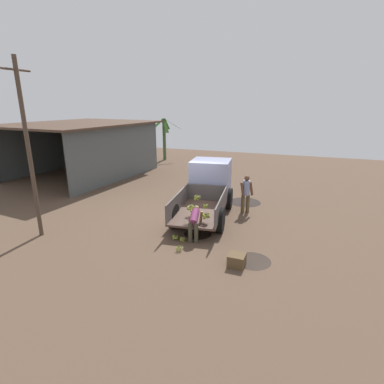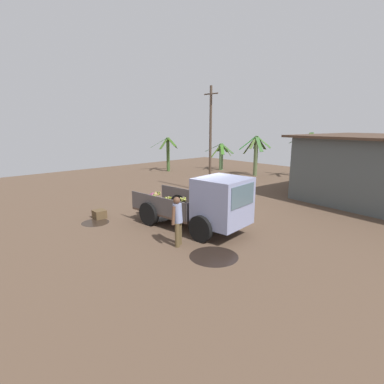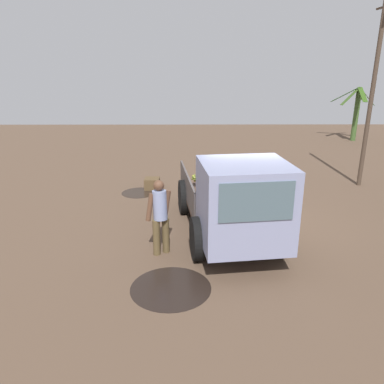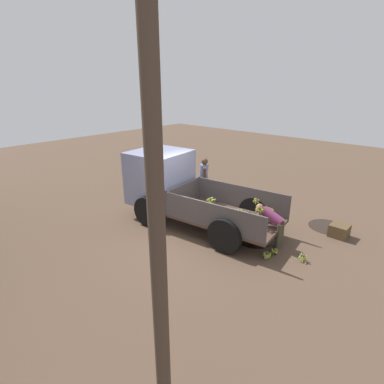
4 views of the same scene
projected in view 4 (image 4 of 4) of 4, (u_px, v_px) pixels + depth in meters
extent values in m
plane|color=brown|center=(188.00, 234.00, 8.84)|extent=(36.00, 36.00, 0.00)
cylinder|color=black|center=(254.00, 240.00, 8.54)|extent=(1.01, 1.01, 0.01)
cylinder|color=black|center=(327.00, 227.00, 9.30)|extent=(1.13, 1.13, 0.01)
cylinder|color=black|center=(172.00, 195.00, 11.89)|extent=(1.54, 1.54, 0.01)
cube|color=#4A352B|center=(226.00, 218.00, 8.72)|extent=(3.30, 2.15, 0.08)
cube|color=#4E4746|center=(211.00, 216.00, 7.92)|extent=(3.09, 0.43, 0.70)
cube|color=#4E4746|center=(240.00, 196.00, 9.25)|extent=(3.09, 0.43, 0.70)
cube|color=#4E4746|center=(184.00, 195.00, 9.41)|extent=(0.27, 1.77, 0.70)
cube|color=#878DB2|center=(160.00, 177.00, 9.79)|extent=(1.85, 1.93, 1.69)
cube|color=#4C606B|center=(141.00, 163.00, 10.12)|extent=(0.20, 1.39, 0.75)
cylinder|color=black|center=(148.00, 212.00, 9.23)|extent=(0.97, 0.34, 0.95)
cylinder|color=black|center=(183.00, 194.00, 10.65)|extent=(0.97, 0.34, 0.95)
cylinder|color=black|center=(225.00, 236.00, 7.77)|extent=(0.97, 0.34, 0.95)
cylinder|color=black|center=(254.00, 212.00, 9.19)|extent=(0.97, 0.34, 0.95)
sphere|color=brown|center=(211.00, 199.00, 8.60)|extent=(0.08, 0.08, 0.08)
cylinder|color=#8FA522|center=(213.00, 202.00, 8.60)|extent=(0.10, 0.18, 0.20)
cylinder|color=#A0AC3E|center=(213.00, 200.00, 8.66)|extent=(0.22, 0.10, 0.14)
cylinder|color=#9A9F47|center=(210.00, 199.00, 8.69)|extent=(0.14, 0.21, 0.12)
cylinder|color=olive|center=(209.00, 202.00, 8.62)|extent=(0.17, 0.15, 0.19)
cylinder|color=#9DB033|center=(210.00, 202.00, 8.57)|extent=(0.18, 0.12, 0.19)
sphere|color=brown|center=(239.00, 210.00, 8.14)|extent=(0.09, 0.09, 0.09)
cylinder|color=#9FA628|center=(241.00, 214.00, 8.15)|extent=(0.11, 0.18, 0.20)
cylinder|color=olive|center=(241.00, 212.00, 8.21)|extent=(0.21, 0.08, 0.18)
cylinder|color=#A5B047|center=(239.00, 212.00, 8.23)|extent=(0.20, 0.15, 0.18)
cylinder|color=olive|center=(237.00, 213.00, 8.21)|extent=(0.05, 0.18, 0.20)
cylinder|color=olive|center=(235.00, 212.00, 8.15)|extent=(0.19, 0.19, 0.13)
cylinder|color=olive|center=(237.00, 214.00, 8.09)|extent=(0.22, 0.09, 0.16)
cylinder|color=olive|center=(240.00, 213.00, 8.08)|extent=(0.14, 0.22, 0.15)
sphere|color=brown|center=(256.00, 199.00, 8.42)|extent=(0.07, 0.07, 0.07)
cylinder|color=#8AA426|center=(256.00, 201.00, 8.48)|extent=(0.11, 0.10, 0.13)
cylinder|color=#92A63B|center=(254.00, 200.00, 8.47)|extent=(0.04, 0.15, 0.09)
cylinder|color=olive|center=(255.00, 202.00, 8.42)|extent=(0.11, 0.08, 0.14)
cylinder|color=olive|center=(256.00, 201.00, 8.38)|extent=(0.14, 0.08, 0.10)
cylinder|color=#9A9E3E|center=(257.00, 202.00, 8.39)|extent=(0.08, 0.13, 0.12)
cylinder|color=olive|center=(258.00, 201.00, 8.43)|extent=(0.12, 0.13, 0.09)
cylinder|color=#A1AC3A|center=(257.00, 201.00, 8.46)|extent=(0.12, 0.06, 0.13)
sphere|color=brown|center=(270.00, 209.00, 8.36)|extent=(0.09, 0.09, 0.09)
cylinder|color=#98A427|center=(271.00, 212.00, 8.31)|extent=(0.17, 0.19, 0.14)
cylinder|color=#9DB02B|center=(272.00, 211.00, 8.34)|extent=(0.08, 0.21, 0.14)
cylinder|color=olive|center=(272.00, 210.00, 8.41)|extent=(0.21, 0.13, 0.14)
cylinder|color=#A0A92A|center=(270.00, 211.00, 8.45)|extent=(0.18, 0.12, 0.18)
cylinder|color=olive|center=(268.00, 210.00, 8.45)|extent=(0.13, 0.19, 0.17)
cylinder|color=#91A03D|center=(267.00, 211.00, 8.41)|extent=(0.12, 0.17, 0.19)
cylinder|color=#91A723|center=(268.00, 212.00, 8.35)|extent=(0.17, 0.05, 0.19)
sphere|color=#4A4330|center=(266.00, 208.00, 8.42)|extent=(0.07, 0.07, 0.07)
cylinder|color=olive|center=(268.00, 210.00, 8.46)|extent=(0.14, 0.10, 0.13)
cylinder|color=olive|center=(267.00, 209.00, 8.49)|extent=(0.15, 0.08, 0.12)
cylinder|color=#939F35|center=(265.00, 209.00, 8.49)|extent=(0.10, 0.15, 0.11)
cylinder|color=olive|center=(264.00, 209.00, 8.45)|extent=(0.10, 0.15, 0.11)
cylinder|color=olive|center=(265.00, 210.00, 8.44)|extent=(0.12, 0.10, 0.14)
cylinder|color=olive|center=(266.00, 210.00, 8.40)|extent=(0.14, 0.09, 0.13)
cylinder|color=olive|center=(267.00, 210.00, 8.39)|extent=(0.11, 0.14, 0.12)
cylinder|color=olive|center=(267.00, 210.00, 8.43)|extent=(0.08, 0.13, 0.14)
sphere|color=#48412F|center=(259.00, 208.00, 7.87)|extent=(0.09, 0.09, 0.09)
cylinder|color=olive|center=(258.00, 211.00, 7.83)|extent=(0.19, 0.06, 0.10)
cylinder|color=olive|center=(261.00, 211.00, 7.82)|extent=(0.12, 0.18, 0.11)
cylinder|color=#98AC2A|center=(262.00, 210.00, 7.90)|extent=(0.18, 0.13, 0.11)
cylinder|color=#99A428|center=(259.00, 209.00, 7.95)|extent=(0.16, 0.14, 0.13)
cylinder|color=olive|center=(257.00, 210.00, 7.92)|extent=(0.09, 0.18, 0.13)
sphere|color=#4E4632|center=(249.00, 212.00, 8.15)|extent=(0.08, 0.08, 0.08)
cylinder|color=olive|center=(248.00, 214.00, 8.23)|extent=(0.10, 0.16, 0.17)
cylinder|color=olive|center=(246.00, 214.00, 8.16)|extent=(0.18, 0.15, 0.12)
cylinder|color=olive|center=(249.00, 215.00, 8.10)|extent=(0.18, 0.14, 0.12)
cylinder|color=olive|center=(251.00, 215.00, 8.16)|extent=(0.10, 0.17, 0.16)
cylinder|color=olive|center=(249.00, 214.00, 8.22)|extent=(0.15, 0.07, 0.18)
cylinder|color=#48382C|center=(157.00, 235.00, 2.41)|extent=(0.14, 0.14, 6.13)
cylinder|color=brown|center=(203.00, 191.00, 11.17)|extent=(0.22, 0.22, 0.82)
cylinder|color=brown|center=(202.00, 193.00, 10.96)|extent=(0.22, 0.22, 0.82)
cylinder|color=#828CB2|center=(204.00, 173.00, 10.81)|extent=(0.45, 0.44, 0.66)
sphere|color=brown|center=(205.00, 161.00, 10.65)|extent=(0.23, 0.23, 0.23)
cylinder|color=brown|center=(206.00, 172.00, 10.99)|extent=(0.20, 0.24, 0.62)
cylinder|color=brown|center=(205.00, 176.00, 10.62)|extent=(0.20, 0.24, 0.62)
cylinder|color=#413E2C|center=(278.00, 237.00, 7.94)|extent=(0.17, 0.17, 0.74)
cylinder|color=#413E2C|center=(281.00, 234.00, 8.10)|extent=(0.17, 0.17, 0.74)
cylinder|color=#853463|center=(272.00, 216.00, 7.98)|extent=(0.68, 0.37, 0.50)
sphere|color=#8C6746|center=(260.00, 207.00, 8.10)|extent=(0.21, 0.21, 0.21)
cylinder|color=#8C6746|center=(258.00, 221.00, 8.05)|extent=(0.14, 0.29, 0.55)
cylinder|color=#8C6746|center=(265.00, 217.00, 8.31)|extent=(0.12, 0.17, 0.55)
sphere|color=brown|center=(267.00, 253.00, 7.61)|extent=(0.07, 0.07, 0.07)
cylinder|color=olive|center=(268.00, 254.00, 7.67)|extent=(0.17, 0.05, 0.12)
cylinder|color=olive|center=(266.00, 253.00, 7.69)|extent=(0.14, 0.14, 0.13)
cylinder|color=olive|center=(265.00, 253.00, 7.68)|extent=(0.07, 0.17, 0.12)
cylinder|color=#A8AD4D|center=(265.00, 255.00, 7.63)|extent=(0.13, 0.12, 0.15)
cylinder|color=#9FAD4A|center=(266.00, 256.00, 7.60)|extent=(0.15, 0.04, 0.15)
cylinder|color=#9EAD3E|center=(267.00, 256.00, 7.57)|extent=(0.16, 0.13, 0.12)
cylinder|color=#96AB39|center=(269.00, 255.00, 7.59)|extent=(0.05, 0.17, 0.12)
cylinder|color=#8AA125|center=(269.00, 254.00, 7.63)|extent=(0.15, 0.15, 0.11)
sphere|color=brown|center=(275.00, 249.00, 7.79)|extent=(0.08, 0.08, 0.08)
cylinder|color=#9BA740|center=(274.00, 252.00, 7.75)|extent=(0.16, 0.07, 0.10)
cylinder|color=olive|center=(276.00, 252.00, 7.77)|extent=(0.07, 0.14, 0.14)
cylinder|color=olive|center=(276.00, 251.00, 7.82)|extent=(0.12, 0.11, 0.15)
cylinder|color=olive|center=(275.00, 250.00, 7.86)|extent=(0.15, 0.10, 0.13)
cylinder|color=olive|center=(273.00, 250.00, 7.85)|extent=(0.08, 0.16, 0.12)
cylinder|color=olive|center=(273.00, 251.00, 7.80)|extent=(0.14, 0.14, 0.10)
sphere|color=brown|center=(304.00, 256.00, 7.46)|extent=(0.07, 0.07, 0.07)
cylinder|color=#91A232|center=(301.00, 259.00, 7.46)|extent=(0.15, 0.09, 0.16)
cylinder|color=#919D3A|center=(305.00, 259.00, 7.42)|extent=(0.12, 0.15, 0.15)
cylinder|color=olive|center=(306.00, 258.00, 7.47)|extent=(0.09, 0.15, 0.17)
cylinder|color=#95AB43|center=(303.00, 257.00, 7.53)|extent=(0.14, 0.07, 0.17)
cylinder|color=#8E9A44|center=(300.00, 256.00, 7.53)|extent=(0.04, 0.19, 0.10)
cube|color=brown|center=(339.00, 231.00, 8.68)|extent=(0.50, 0.50, 0.36)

